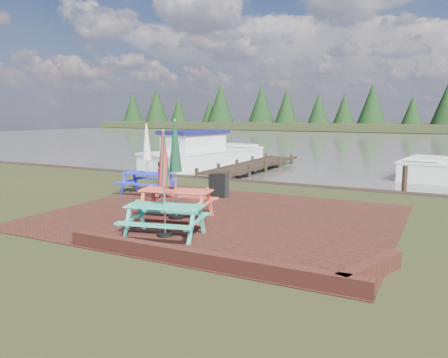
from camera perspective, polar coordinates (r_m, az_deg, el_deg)
ground at (r=10.85m, az=-3.05°, el=-6.02°), size 120.00×120.00×0.00m
paving at (r=11.70m, az=-0.56°, el=-4.89°), size 9.00×7.50×0.02m
brick_wall at (r=7.80m, az=1.68°, el=-10.75°), size 6.21×1.79×0.30m
water at (r=46.44m, az=20.76°, el=4.62°), size 120.00×60.00×0.02m
far_treeline at (r=75.24m, az=23.52°, el=8.26°), size 120.00×10.00×8.10m
picnic_table_teal at (r=9.72m, az=-7.78°, el=-2.80°), size 1.99×1.85×2.36m
picnic_table_red at (r=11.32m, az=-6.31°, el=-0.81°), size 2.13×1.97×2.56m
picnic_table_blue at (r=15.15m, az=-9.98°, el=1.22°), size 1.83×1.66×2.37m
chalkboard at (r=14.06m, az=-0.68°, el=-0.83°), size 0.55×0.74×0.85m
jetty at (r=22.32m, az=3.83°, el=1.80°), size 1.76×9.08×1.00m
boat_jetty at (r=24.04m, az=-2.75°, el=3.13°), size 4.14×8.09×2.24m
person at (r=18.01m, az=-8.17°, el=2.32°), size 0.67×0.54×1.61m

